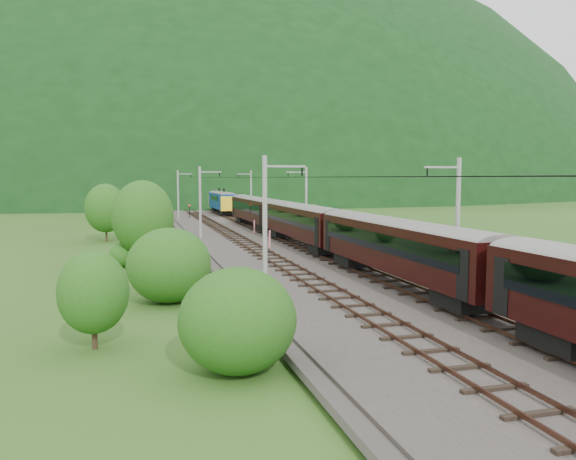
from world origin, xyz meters
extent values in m
plane|color=#284B17|center=(0.00, 0.00, 0.00)|extent=(600.00, 600.00, 0.00)
cube|color=#38332D|center=(0.00, 10.00, 0.15)|extent=(14.00, 220.00, 0.30)
cube|color=#523023|center=(-3.12, 10.00, 0.49)|extent=(0.08, 220.00, 0.15)
cube|color=#523023|center=(-1.68, 10.00, 0.49)|extent=(0.08, 220.00, 0.15)
cube|color=black|center=(-2.40, 10.00, 0.36)|extent=(2.40, 220.00, 0.12)
cube|color=#523023|center=(1.68, 10.00, 0.49)|extent=(0.08, 220.00, 0.15)
cube|color=#523023|center=(3.12, 10.00, 0.49)|extent=(0.08, 220.00, 0.15)
cube|color=black|center=(2.40, 10.00, 0.36)|extent=(2.40, 220.00, 0.12)
cylinder|color=gray|center=(-6.20, 0.00, 4.30)|extent=(0.28, 0.28, 8.00)
cube|color=gray|center=(-5.00, 0.00, 7.70)|extent=(2.40, 0.12, 0.12)
cylinder|color=black|center=(-4.00, 0.00, 7.40)|extent=(0.10, 0.10, 0.50)
cylinder|color=gray|center=(-6.20, 32.00, 4.30)|extent=(0.28, 0.28, 8.00)
cube|color=gray|center=(-5.00, 32.00, 7.70)|extent=(2.40, 0.12, 0.12)
cylinder|color=black|center=(-4.00, 32.00, 7.40)|extent=(0.10, 0.10, 0.50)
cylinder|color=gray|center=(-6.20, 64.00, 4.30)|extent=(0.28, 0.28, 8.00)
cube|color=gray|center=(-5.00, 64.00, 7.70)|extent=(2.40, 0.12, 0.12)
cylinder|color=black|center=(-4.00, 64.00, 7.40)|extent=(0.10, 0.10, 0.50)
cylinder|color=gray|center=(-6.20, 96.00, 4.30)|extent=(0.28, 0.28, 8.00)
cube|color=gray|center=(-5.00, 96.00, 7.70)|extent=(2.40, 0.12, 0.12)
cylinder|color=black|center=(-4.00, 96.00, 7.40)|extent=(0.10, 0.10, 0.50)
cylinder|color=gray|center=(-6.20, 128.00, 4.30)|extent=(0.28, 0.28, 8.00)
cube|color=gray|center=(-5.00, 128.00, 7.70)|extent=(2.40, 0.12, 0.12)
cylinder|color=black|center=(-4.00, 128.00, 7.40)|extent=(0.10, 0.10, 0.50)
cylinder|color=gray|center=(6.20, 0.00, 4.30)|extent=(0.28, 0.28, 8.00)
cube|color=gray|center=(5.00, 0.00, 7.70)|extent=(2.40, 0.12, 0.12)
cylinder|color=black|center=(4.00, 0.00, 7.40)|extent=(0.10, 0.10, 0.50)
cylinder|color=gray|center=(6.20, 32.00, 4.30)|extent=(0.28, 0.28, 8.00)
cube|color=gray|center=(5.00, 32.00, 7.70)|extent=(2.40, 0.12, 0.12)
cylinder|color=black|center=(4.00, 32.00, 7.40)|extent=(0.10, 0.10, 0.50)
cylinder|color=gray|center=(6.20, 64.00, 4.30)|extent=(0.28, 0.28, 8.00)
cube|color=gray|center=(5.00, 64.00, 7.70)|extent=(2.40, 0.12, 0.12)
cylinder|color=black|center=(4.00, 64.00, 7.40)|extent=(0.10, 0.10, 0.50)
cylinder|color=gray|center=(6.20, 96.00, 4.30)|extent=(0.28, 0.28, 8.00)
cube|color=gray|center=(5.00, 96.00, 7.70)|extent=(2.40, 0.12, 0.12)
cylinder|color=black|center=(4.00, 96.00, 7.40)|extent=(0.10, 0.10, 0.50)
cylinder|color=gray|center=(6.20, 128.00, 4.30)|extent=(0.28, 0.28, 8.00)
cube|color=gray|center=(5.00, 128.00, 7.70)|extent=(2.40, 0.12, 0.12)
cylinder|color=black|center=(4.00, 128.00, 7.40)|extent=(0.10, 0.10, 0.50)
cylinder|color=black|center=(-2.40, 10.00, 7.10)|extent=(0.03, 198.00, 0.03)
cylinder|color=black|center=(2.40, 10.00, 7.10)|extent=(0.03, 198.00, 0.03)
ellipsoid|color=black|center=(0.00, 260.00, 0.00)|extent=(504.00, 360.00, 244.00)
cube|color=black|center=(2.40, -13.53, 0.99)|extent=(2.05, 2.99, 0.84)
cube|color=black|center=(2.40, 0.55, 2.81)|extent=(2.71, 20.53, 2.80)
cylinder|color=gray|center=(2.40, 0.55, 4.07)|extent=(2.71, 20.43, 2.71)
cube|color=black|center=(1.03, 0.55, 3.15)|extent=(0.05, 18.07, 1.07)
cube|color=black|center=(3.77, 0.55, 3.15)|extent=(0.05, 18.07, 1.07)
cube|color=black|center=(2.40, -6.64, 0.99)|extent=(2.05, 2.99, 0.84)
cube|color=black|center=(2.40, 7.73, 0.99)|extent=(2.05, 2.99, 0.84)
cube|color=black|center=(2.40, 21.81, 2.81)|extent=(2.71, 20.53, 2.80)
cylinder|color=gray|center=(2.40, 21.81, 4.07)|extent=(2.71, 20.43, 2.71)
cube|color=black|center=(1.03, 21.81, 3.15)|extent=(0.05, 18.07, 1.07)
cube|color=black|center=(3.77, 21.81, 3.15)|extent=(0.05, 18.07, 1.07)
cube|color=black|center=(2.40, 14.63, 0.99)|extent=(2.05, 2.99, 0.84)
cube|color=black|center=(2.40, 29.00, 0.99)|extent=(2.05, 2.99, 0.84)
cube|color=black|center=(2.40, 43.07, 2.81)|extent=(2.71, 20.53, 2.80)
cylinder|color=gray|center=(2.40, 43.07, 4.07)|extent=(2.71, 20.43, 2.71)
cube|color=black|center=(1.03, 43.07, 3.15)|extent=(0.05, 18.07, 1.07)
cube|color=black|center=(3.77, 43.07, 3.15)|extent=(0.05, 18.07, 1.07)
cube|color=black|center=(2.40, 35.89, 0.99)|extent=(2.05, 2.99, 0.84)
cube|color=black|center=(2.40, 50.26, 0.99)|extent=(2.05, 2.99, 0.84)
cube|color=navy|center=(2.40, 72.74, 2.81)|extent=(2.71, 16.80, 2.80)
cylinder|color=gray|center=(2.40, 72.74, 4.07)|extent=(2.71, 16.72, 2.71)
cube|color=black|center=(1.03, 72.74, 3.15)|extent=(0.05, 14.78, 1.07)
cube|color=black|center=(3.77, 72.74, 3.15)|extent=(0.05, 14.78, 1.07)
cube|color=black|center=(2.40, 66.86, 0.99)|extent=(2.05, 2.99, 0.84)
cube|color=black|center=(2.40, 78.62, 0.99)|extent=(2.05, 2.99, 0.84)
cube|color=yellow|center=(2.40, 80.94, 2.62)|extent=(2.76, 0.50, 2.52)
cube|color=yellow|center=(2.40, 64.54, 2.62)|extent=(2.76, 0.50, 2.52)
cube|color=black|center=(2.40, 75.74, 4.72)|extent=(0.08, 1.60, 0.84)
cylinder|color=red|center=(-0.72, 21.66, 1.14)|extent=(0.18, 0.18, 1.68)
cylinder|color=red|center=(0.62, 35.04, 1.11)|extent=(0.17, 0.17, 1.63)
cylinder|color=black|center=(-4.27, 65.04, 1.31)|extent=(0.14, 0.14, 2.03)
sphere|color=red|center=(-4.27, 65.04, 2.38)|extent=(0.24, 0.24, 0.24)
ellipsoid|color=#2B5416|center=(-9.86, -11.39, 1.93)|extent=(4.28, 4.28, 3.85)
ellipsoid|color=#2B5416|center=(-11.53, 1.00, 2.13)|extent=(4.74, 4.74, 4.27)
ellipsoid|color=#2B5416|center=(-14.21, 14.86, 0.99)|extent=(2.21, 2.21, 1.99)
ellipsoid|color=#2B5416|center=(-11.19, 25.19, 0.95)|extent=(2.11, 2.11, 1.90)
ellipsoid|color=#2B5416|center=(-11.80, 38.48, 1.54)|extent=(3.42, 3.42, 3.08)
ellipsoid|color=#2B5416|center=(-12.94, 51.09, 1.17)|extent=(2.61, 2.61, 2.35)
ellipsoid|color=#2B5416|center=(-14.32, 67.14, 1.61)|extent=(3.58, 3.58, 3.22)
ellipsoid|color=#2B5416|center=(-14.40, 80.02, 1.67)|extent=(3.71, 3.71, 3.34)
ellipsoid|color=#2B5416|center=(-15.11, 91.03, 1.61)|extent=(3.57, 3.57, 3.21)
cylinder|color=black|center=(-15.05, -7.05, 1.11)|extent=(0.24, 0.24, 2.23)
ellipsoid|color=#2B5416|center=(-15.05, -7.05, 2.39)|extent=(2.86, 2.86, 3.44)
cylinder|color=black|center=(-12.70, 14.34, 1.86)|extent=(0.24, 0.24, 3.73)
ellipsoid|color=#2B5416|center=(-12.70, 14.34, 4.00)|extent=(4.79, 4.79, 5.75)
cylinder|color=black|center=(-16.35, 33.72, 1.74)|extent=(0.24, 0.24, 3.48)
ellipsoid|color=#2B5416|center=(-16.35, 33.72, 3.73)|extent=(4.48, 4.48, 5.37)
cylinder|color=black|center=(-14.07, 55.13, 1.50)|extent=(0.24, 0.24, 2.99)
ellipsoid|color=#2B5416|center=(-14.07, 55.13, 3.21)|extent=(3.85, 3.85, 4.62)
ellipsoid|color=#2B5416|center=(11.69, -3.24, 0.85)|extent=(1.90, 1.90, 1.71)
ellipsoid|color=#2B5416|center=(11.39, 12.56, 1.41)|extent=(3.14, 3.14, 2.83)
ellipsoid|color=#2B5416|center=(10.29, 30.79, 0.88)|extent=(1.95, 1.95, 1.75)
ellipsoid|color=#2B5416|center=(10.63, 43.16, 1.53)|extent=(3.40, 3.40, 3.06)
ellipsoid|color=#2B5416|center=(10.60, 60.36, 1.14)|extent=(2.54, 2.54, 2.28)
camera|label=1|loc=(-13.37, -30.95, 7.05)|focal=35.00mm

